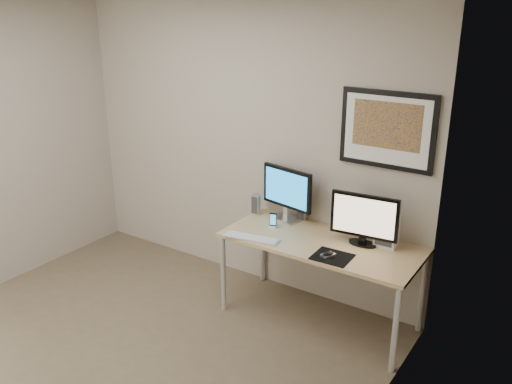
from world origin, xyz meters
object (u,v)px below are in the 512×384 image
fan_unit (387,231)px  monitor_tv (364,218)px  desk (321,248)px  monitor_large (287,192)px  phone_dock (273,220)px  framed_art (387,130)px  keyboard (251,238)px  speaker_right (302,209)px  speaker_left (257,204)px

fan_unit → monitor_tv: bearing=-156.9°
desk → fan_unit: size_ratio=6.17×
desk → fan_unit: (0.46, 0.19, 0.20)m
monitor_large → monitor_tv: monitor_large is taller
phone_dock → monitor_tv: bearing=-7.4°
framed_art → fan_unit: (0.11, -0.14, -0.76)m
monitor_large → keyboard: (-0.04, -0.50, -0.25)m
monitor_large → monitor_tv: size_ratio=0.96×
desk → framed_art: bearing=43.5°
phone_dock → speaker_right: bearing=51.8°
keyboard → monitor_large: bearing=75.6°
speaker_right → fan_unit: fan_unit is taller
monitor_large → monitor_tv: (0.76, -0.11, -0.04)m
monitor_large → keyboard: size_ratio=1.10×
monitor_tv → phone_dock: size_ratio=4.00×
speaker_right → phone_dock: speaker_right is taller
phone_dock → fan_unit: fan_unit is taller
desk → keyboard: size_ratio=3.40×
phone_dock → fan_unit: 0.95m
monitor_large → speaker_left: 0.34m
framed_art → phone_dock: framed_art is taller
keyboard → speaker_right: bearing=65.2°
monitor_large → speaker_left: size_ratio=2.78×
desk → phone_dock: bearing=178.3°
monitor_large → phone_dock: bearing=-81.2°
desk → speaker_left: 0.79m
desk → monitor_tv: (0.30, 0.12, 0.29)m
desk → monitor_large: (-0.46, 0.22, 0.33)m
speaker_left → speaker_right: bearing=12.5°
monitor_large → phone_dock: (-0.01, -0.21, -0.20)m
monitor_tv → keyboard: 0.91m
speaker_left → keyboard: bearing=-63.0°
framed_art → fan_unit: framed_art is taller
framed_art → fan_unit: bearing=-50.4°
monitor_large → phone_dock: monitor_large is taller
framed_art → keyboard: bearing=-144.2°
fan_unit → keyboard: bearing=-156.1°
speaker_left → keyboard: size_ratio=0.39×
desk → speaker_left: (-0.75, 0.20, 0.16)m
desk → keyboard: keyboard is taller
phone_dock → fan_unit: (0.93, 0.18, 0.06)m
framed_art → monitor_tv: 0.70m
framed_art → keyboard: (-0.84, -0.61, -0.88)m
framed_art → speaker_right: size_ratio=3.76×
speaker_left → desk: bearing=-16.3°
speaker_right → monitor_tv: bearing=-23.3°
desk → monitor_large: 0.61m
fan_unit → framed_art: bearing=127.4°
monitor_large → fan_unit: 0.93m
desk → keyboard: bearing=-150.7°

